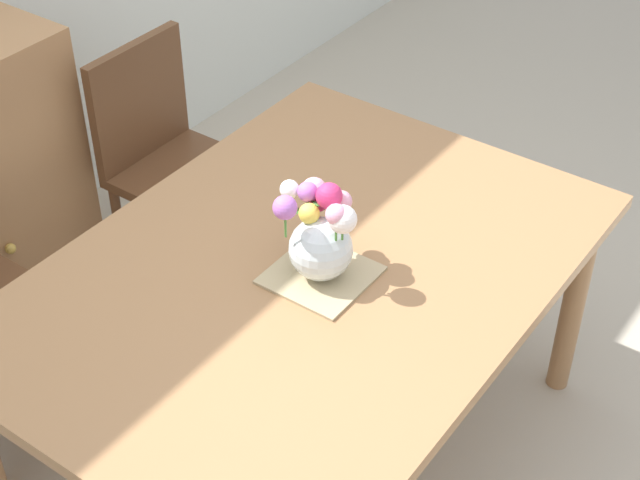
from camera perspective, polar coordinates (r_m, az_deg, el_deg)
The scene contains 5 objects.
ground_plane at distance 3.05m, azimuth -0.81°, elevation -12.45°, with size 12.00×12.00×0.00m, color #B7AD99.
dining_table at distance 2.57m, azimuth -0.94°, elevation -3.00°, with size 1.61×1.15×0.74m.
chair_right at distance 3.41m, azimuth -8.92°, elevation 5.08°, with size 0.42×0.42×0.90m.
placemat at distance 2.49m, azimuth 0.00°, elevation -2.10°, with size 0.25×0.25×0.01m, color tan.
flower_vase at distance 2.42m, azimuth -0.00°, elevation 0.35°, with size 0.22×0.23×0.26m.
Camera 1 is at (-1.55, -1.16, 2.35)m, focal length 54.69 mm.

